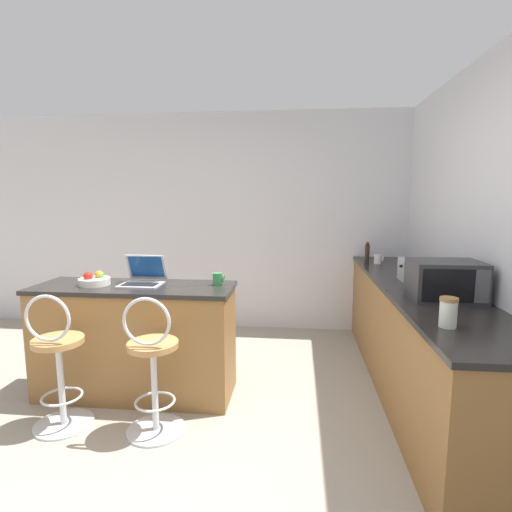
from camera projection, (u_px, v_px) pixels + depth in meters
The scene contains 14 objects.
ground_plane at pixel (162, 457), 2.48m from camera, with size 20.00×20.00×0.00m, color gray.
wall_back at pixel (231, 222), 4.86m from camera, with size 12.00×0.06×2.60m.
breakfast_bar at pixel (136, 340), 3.23m from camera, with size 1.58×0.56×0.91m.
counter_right at pixel (416, 339), 3.25m from camera, with size 0.63×3.12×0.91m.
bar_stool_near at pixel (58, 366), 2.75m from camera, with size 0.40×0.40×0.97m.
bar_stool_far at pixel (153, 370), 2.68m from camera, with size 0.40×0.40×0.97m.
laptop at pixel (143, 277), 3.22m from camera, with size 0.32×0.31×0.23m.
microwave at pixel (445, 280), 2.70m from camera, with size 0.45×0.36×0.27m.
toaster at pixel (417, 271), 3.28m from camera, with size 0.26×0.31×0.19m.
pepper_mill at pixel (367, 253), 4.28m from camera, with size 0.05×0.05×0.22m.
mug_green at pixel (218, 279), 3.17m from camera, with size 0.09×0.08×0.10m.
storage_jar at pixel (448, 312), 2.13m from camera, with size 0.09×0.09×0.16m.
fruit_bowl at pixel (94, 280), 3.18m from camera, with size 0.24×0.24×0.11m.
mug_white at pixel (378, 259), 4.21m from camera, with size 0.09×0.07×0.10m.
Camera 1 is at (0.82, -2.20, 1.60)m, focal length 28.00 mm.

